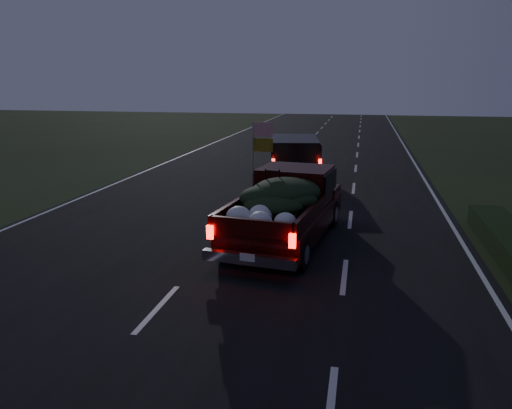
% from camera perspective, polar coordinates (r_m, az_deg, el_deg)
% --- Properties ---
extents(ground, '(120.00, 120.00, 0.00)m').
position_cam_1_polar(ground, '(10.40, -11.19, -11.66)').
color(ground, black).
rests_on(ground, ground).
extents(road_asphalt, '(14.00, 120.00, 0.02)m').
position_cam_1_polar(road_asphalt, '(10.40, -11.19, -11.61)').
color(road_asphalt, black).
rests_on(road_asphalt, ground).
extents(pickup_truck, '(2.85, 5.92, 2.99)m').
position_cam_1_polar(pickup_truck, '(13.97, 3.46, 0.15)').
color(pickup_truck, black).
rests_on(pickup_truck, ground).
extents(lead_suv, '(3.04, 5.55, 1.51)m').
position_cam_1_polar(lead_suv, '(23.58, 4.44, 5.88)').
color(lead_suv, black).
rests_on(lead_suv, ground).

